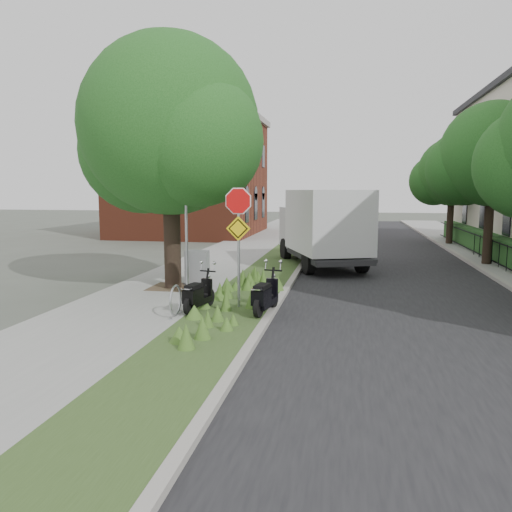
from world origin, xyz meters
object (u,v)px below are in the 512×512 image
at_px(sign_assembly, 238,222).
at_px(box_truck, 323,225).
at_px(scooter_far, 264,299).
at_px(utility_cabinet, 197,268).
at_px(scooter_near, 196,298).

relative_size(sign_assembly, box_truck, 0.51).
xyz_separation_m(sign_assembly, scooter_far, (0.77, -0.59, -1.84)).
xyz_separation_m(scooter_far, utility_cabinet, (-2.80, 3.51, 0.15)).
height_order(sign_assembly, utility_cabinet, sign_assembly).
xyz_separation_m(sign_assembly, utility_cabinet, (-2.03, 2.92, -1.69)).
bearing_deg(scooter_far, scooter_near, -176.71).
bearing_deg(scooter_far, box_truck, 83.55).
relative_size(scooter_far, box_truck, 0.25).
height_order(scooter_far, utility_cabinet, utility_cabinet).
bearing_deg(scooter_near, utility_cabinet, 106.93).
distance_m(scooter_far, box_truck, 8.67).
bearing_deg(utility_cabinet, box_truck, 53.17).
relative_size(sign_assembly, scooter_near, 2.14).
distance_m(sign_assembly, scooter_near, 2.19).
xyz_separation_m(scooter_far, box_truck, (0.96, 8.53, 1.26)).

